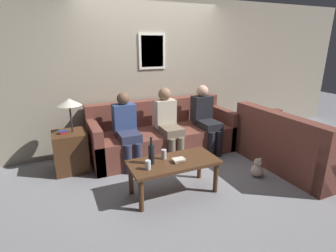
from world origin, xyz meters
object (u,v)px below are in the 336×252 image
drinking_glass (148,165)px  person_middle (168,121)px  wine_bottle (151,154)px  couch_main (163,135)px  person_left (127,127)px  couch_side (291,148)px  person_right (205,116)px  teddy_bear (257,168)px  coffee_table (174,166)px

drinking_glass → person_middle: 1.36m
wine_bottle → drinking_glass: 0.18m
couch_main → person_left: bearing=-162.5°
couch_side → person_right: (-0.87, 1.10, 0.32)m
teddy_bear → drinking_glass: bearing=179.6°
person_right → couch_side: bearing=-51.8°
person_middle → person_right: person_middle is taller
person_middle → person_left: bearing=179.6°
couch_main → person_middle: bearing=-91.0°
couch_main → person_left: size_ratio=2.18×
couch_side → wine_bottle: couch_side is taller
coffee_table → teddy_bear: coffee_table is taller
couch_main → person_middle: 0.39m
wine_bottle → person_left: (-0.03, 1.01, 0.04)m
drinking_glass → person_middle: (0.75, 1.13, 0.13)m
couch_side → person_right: size_ratio=1.48×
couch_main → teddy_bear: size_ratio=8.90×
drinking_glass → person_right: bearing=37.8°
teddy_bear → coffee_table: bearing=175.7°
coffee_table → person_middle: bearing=69.9°
wine_bottle → person_right: 1.71m
coffee_table → couch_side: bearing=-1.3°
coffee_table → person_right: size_ratio=0.98×
couch_side → coffee_table: bearing=88.7°
wine_bottle → person_left: person_left is taller
coffee_table → person_middle: person_middle is taller
coffee_table → person_right: bearing=43.7°
coffee_table → wine_bottle: size_ratio=3.31×
wine_bottle → teddy_bear: wine_bottle is taller
couch_side → person_middle: (-1.59, 1.09, 0.32)m
teddy_bear → wine_bottle: bearing=174.8°
couch_main → drinking_glass: 1.56m
couch_main → person_right: bearing=-16.4°
couch_side → person_right: bearing=38.2°
person_middle → couch_side: bearing=-34.5°
teddy_bear → couch_main: bearing=123.4°
person_left → teddy_bear: size_ratio=4.09×
teddy_bear → person_left: bearing=144.1°
coffee_table → person_right: person_right is taller
person_middle → teddy_bear: person_middle is taller
coffee_table → drinking_glass: bearing=-166.8°
person_middle → teddy_bear: bearing=-51.7°
person_left → coffee_table: bearing=-74.0°
person_middle → coffee_table: bearing=-110.1°
couch_side → person_left: size_ratio=1.51×
wine_bottle → person_middle: size_ratio=0.29×
coffee_table → person_right: 1.55m
person_right → teddy_bear: (0.18, -1.15, -0.51)m
drinking_glass → wine_bottle: bearing=55.0°
couch_side → person_right: person_right is taller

